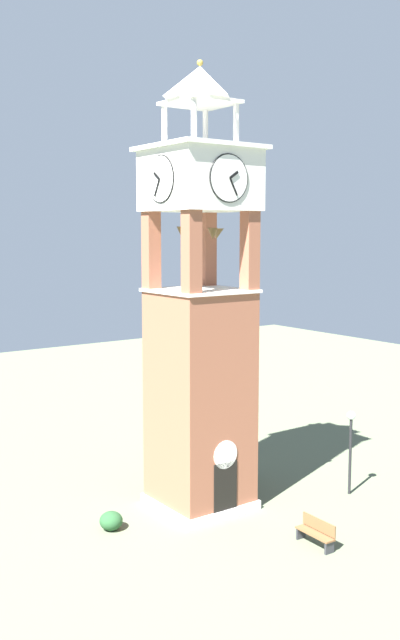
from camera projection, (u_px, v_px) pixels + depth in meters
ground at (200, 505)px, 28.28m from camera, size 80.00×80.00×0.00m
clock_tower at (200, 333)px, 27.40m from camera, size 3.89×3.89×17.38m
park_bench at (316, 532)px, 24.59m from camera, size 0.49×1.61×0.95m
lamp_post at (351, 436)px, 29.21m from camera, size 0.36×0.36×3.57m
trash_bin at (241, 470)px, 31.29m from camera, size 0.52×0.52×0.80m
shrub_near_entry at (111, 521)px, 25.91m from camera, size 0.86×0.86×0.69m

